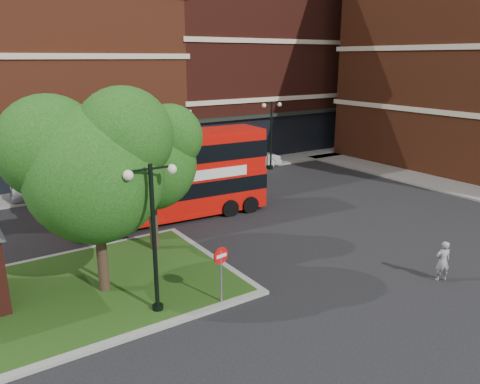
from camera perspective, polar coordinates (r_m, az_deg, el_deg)
ground at (r=18.45m, az=6.34°, el=-9.89°), size 120.00×120.00×0.00m
pavement_far at (r=32.05m, az=-12.88°, el=1.25°), size 44.00×3.00×0.12m
pavement_side at (r=31.98m, az=27.22°, el=-0.20°), size 3.00×28.00×0.12m
terrace_far_right at (r=44.21m, az=0.47°, el=16.03°), size 18.00×12.00×16.00m
traffic_island at (r=17.75m, az=-21.32°, el=-11.84°), size 12.60×7.60×0.15m
tree_island_west at (r=16.08m, az=-17.82°, el=3.63°), size 5.40×4.71×7.21m
tree_island_east at (r=19.46m, az=-11.23°, el=4.49°), size 4.46×3.90×6.29m
lamp_island at (r=14.81m, az=-10.47°, el=-4.85°), size 1.72×0.36×5.00m
lamp_far_left at (r=30.43m, az=-8.30°, el=6.04°), size 1.72×0.36×5.00m
lamp_far_right at (r=34.56m, az=3.83°, el=7.37°), size 1.72×0.36×5.00m
bus at (r=23.86m, az=-8.62°, el=2.60°), size 10.34×3.05×3.90m
woman at (r=19.09m, az=23.48°, el=-7.72°), size 0.67×0.57×1.56m
car_silver at (r=29.66m, az=-22.16°, el=0.60°), size 4.48×2.17×1.47m
car_white at (r=35.34m, az=1.46°, el=4.13°), size 4.53×1.92×1.45m
no_entry_sign at (r=15.58m, az=-2.34°, el=-8.80°), size 0.58×0.13×2.10m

